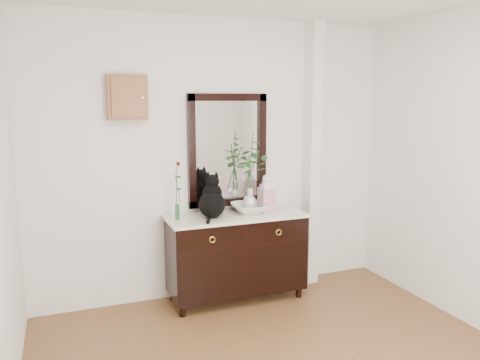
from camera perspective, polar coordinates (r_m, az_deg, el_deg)
name	(u,v)px	position (r m, az deg, el deg)	size (l,w,h in m)	color
wall_back	(218,160)	(4.58, -2.74, 2.46)	(3.60, 0.04, 2.70)	white
pilaster	(311,156)	(4.92, 8.70, 2.86)	(0.12, 0.20, 2.70)	white
sideboard	(236,252)	(4.58, -0.45, -8.78)	(1.33, 0.52, 0.82)	black
wall_mirror	(228,150)	(4.59, -1.51, 3.62)	(0.80, 0.06, 1.10)	black
key_cabinet	(127,98)	(4.32, -13.57, 9.74)	(0.35, 0.10, 0.40)	brown
cat	(212,196)	(4.35, -3.45, -1.96)	(0.28, 0.35, 0.40)	black
lotus_bowl	(250,208)	(4.55, 1.19, -3.42)	(0.36, 0.36, 0.09)	white
vase_branches	(250,172)	(4.48, 1.21, 1.04)	(0.36, 0.36, 0.76)	silver
bud_vase_rose	(177,190)	(4.27, -7.71, -1.26)	(0.07, 0.07, 0.54)	#295C35
ginger_jar	(267,193)	(4.55, 3.31, -1.54)	(0.14, 0.14, 0.38)	white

